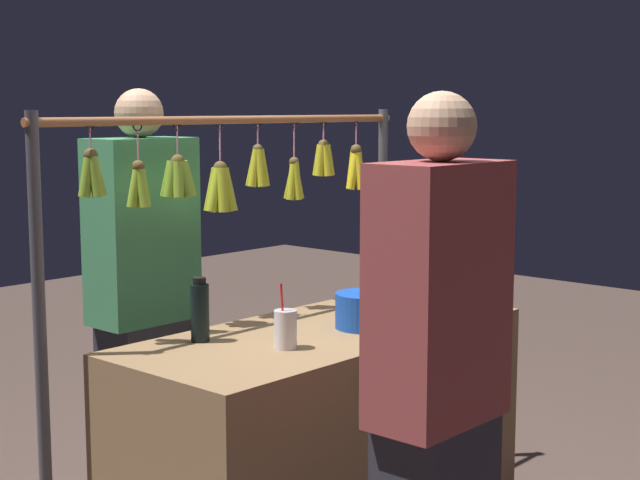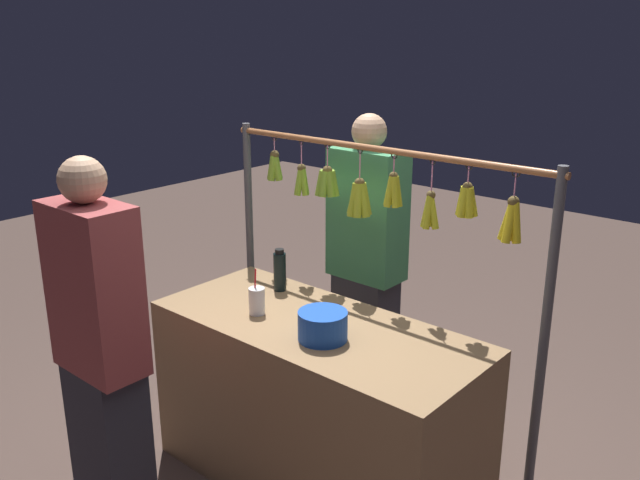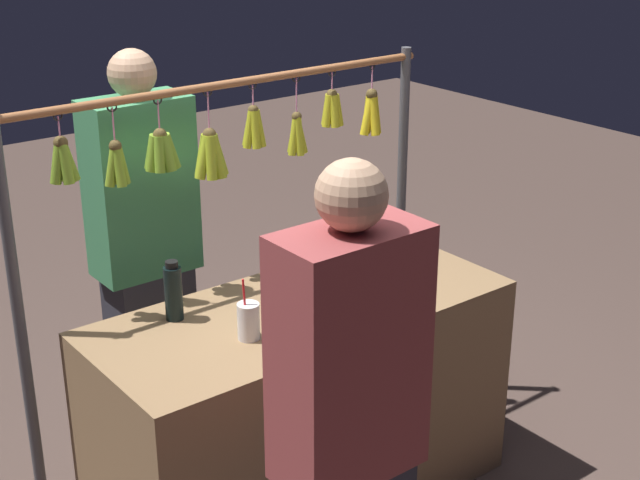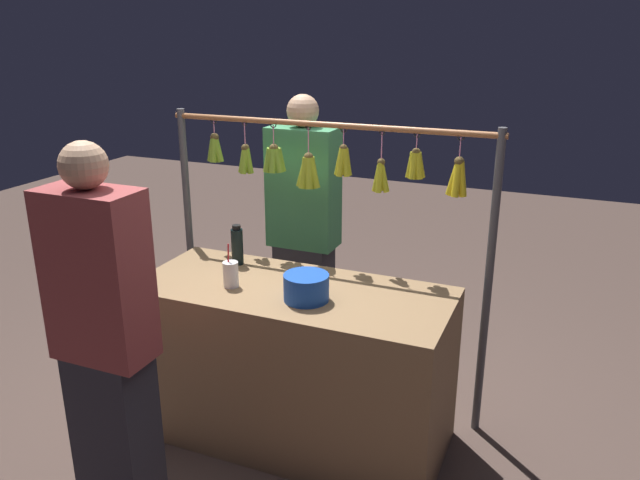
{
  "view_description": "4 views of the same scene",
  "coord_description": "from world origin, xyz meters",
  "px_view_note": "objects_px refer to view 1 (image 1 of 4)",
  "views": [
    {
      "loc": [
        2.66,
        2.37,
        1.71
      ],
      "look_at": [
        0.02,
        0.0,
        1.22
      ],
      "focal_mm": 54.53,
      "sensor_mm": 36.0,
      "label": 1
    },
    {
      "loc": [
        -1.93,
        2.21,
        2.24
      ],
      "look_at": [
        -0.02,
        0.0,
        1.31
      ],
      "focal_mm": 38.04,
      "sensor_mm": 36.0,
      "label": 2
    },
    {
      "loc": [
        1.9,
        2.55,
        2.41
      ],
      "look_at": [
        -0.09,
        0.0,
        1.13
      ],
      "focal_mm": 52.03,
      "sensor_mm": 36.0,
      "label": 3
    },
    {
      "loc": [
        -1.29,
        2.7,
        2.17
      ],
      "look_at": [
        -0.16,
        0.0,
        1.17
      ],
      "focal_mm": 35.45,
      "sensor_mm": 36.0,
      "label": 4
    }
  ],
  "objects_px": {
    "blue_bucket": "(365,310)",
    "vendor_person": "(144,313)",
    "drink_cup": "(285,329)",
    "customer_person": "(437,409)",
    "water_bottle": "(200,311)"
  },
  "relations": [
    {
      "from": "drink_cup",
      "to": "vendor_person",
      "type": "relative_size",
      "value": 0.13
    },
    {
      "from": "drink_cup",
      "to": "customer_person",
      "type": "height_order",
      "value": "customer_person"
    },
    {
      "from": "vendor_person",
      "to": "customer_person",
      "type": "relative_size",
      "value": 1.02
    },
    {
      "from": "vendor_person",
      "to": "customer_person",
      "type": "height_order",
      "value": "vendor_person"
    },
    {
      "from": "vendor_person",
      "to": "drink_cup",
      "type": "bearing_deg",
      "value": 87.32
    },
    {
      "from": "blue_bucket",
      "to": "customer_person",
      "type": "xyz_separation_m",
      "value": [
        0.6,
        0.75,
        -0.08
      ]
    },
    {
      "from": "customer_person",
      "to": "blue_bucket",
      "type": "bearing_deg",
      "value": -128.49
    },
    {
      "from": "water_bottle",
      "to": "vendor_person",
      "type": "height_order",
      "value": "vendor_person"
    },
    {
      "from": "water_bottle",
      "to": "blue_bucket",
      "type": "relative_size",
      "value": 1.03
    },
    {
      "from": "drink_cup",
      "to": "customer_person",
      "type": "relative_size",
      "value": 0.13
    },
    {
      "from": "customer_person",
      "to": "drink_cup",
      "type": "bearing_deg",
      "value": -102.7
    },
    {
      "from": "blue_bucket",
      "to": "vendor_person",
      "type": "distance_m",
      "value": 0.93
    },
    {
      "from": "blue_bucket",
      "to": "drink_cup",
      "type": "relative_size",
      "value": 0.98
    },
    {
      "from": "blue_bucket",
      "to": "vendor_person",
      "type": "relative_size",
      "value": 0.13
    },
    {
      "from": "blue_bucket",
      "to": "drink_cup",
      "type": "bearing_deg",
      "value": -0.54
    }
  ]
}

